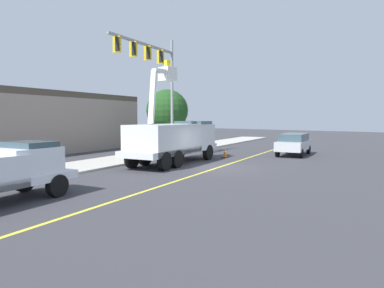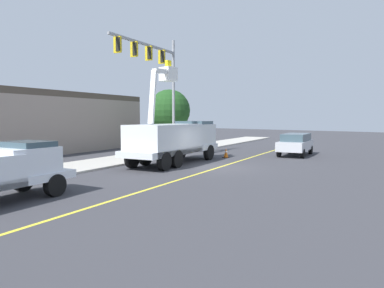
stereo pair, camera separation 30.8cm
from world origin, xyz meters
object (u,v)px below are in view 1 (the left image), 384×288
(passing_minivan, at_px, (294,143))
(traffic_signal_mast, at_px, (155,70))
(utility_bucket_truck, at_px, (174,138))
(traffic_cone_mid_front, at_px, (225,153))

(passing_minivan, bearing_deg, traffic_signal_mast, 136.35)
(utility_bucket_truck, xyz_separation_m, traffic_signal_mast, (1.63, 3.35, 4.79))
(passing_minivan, height_order, traffic_signal_mast, traffic_signal_mast)
(passing_minivan, bearing_deg, utility_bucket_truck, 156.66)
(utility_bucket_truck, bearing_deg, traffic_cone_mid_front, -10.47)
(utility_bucket_truck, xyz_separation_m, passing_minivan, (9.40, -4.06, -0.63))
(passing_minivan, height_order, traffic_cone_mid_front, passing_minivan)
(passing_minivan, relative_size, traffic_cone_mid_front, 7.15)
(utility_bucket_truck, distance_m, traffic_cone_mid_front, 4.82)
(passing_minivan, xyz_separation_m, traffic_cone_mid_front, (-4.83, 3.21, -0.62))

